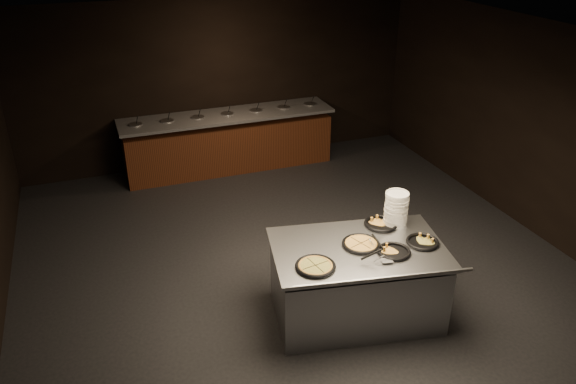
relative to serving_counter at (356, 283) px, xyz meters
name	(u,v)px	position (x,y,z in m)	size (l,w,h in m)	color
room	(305,172)	(-0.27, 0.90, 1.02)	(7.02, 8.02, 2.92)	black
salad_bar	(229,145)	(-0.27, 4.46, 0.01)	(3.70, 0.83, 1.18)	#602C16
serving_counter	(356,283)	(0.00, 0.00, 0.00)	(2.05, 1.53, 0.90)	silver
plate_stack	(396,208)	(0.63, 0.32, 0.66)	(0.27, 0.27, 0.39)	white
pan_veggie_whole	(315,266)	(-0.59, -0.19, 0.49)	(0.42, 0.42, 0.04)	black
pan_cheese_whole	(361,244)	(0.04, 0.03, 0.49)	(0.42, 0.42, 0.04)	black
pan_cheese_slices_a	(381,224)	(0.46, 0.34, 0.49)	(0.39, 0.39, 0.04)	black
pan_cheese_slices_b	(394,251)	(0.30, -0.23, 0.49)	(0.36, 0.36, 0.04)	black
pan_veggie_slices	(423,242)	(0.69, -0.17, 0.49)	(0.36, 0.36, 0.04)	black
server_left	(374,242)	(0.15, -0.06, 0.54)	(0.18, 0.29, 0.15)	silver
server_right	(376,256)	(0.03, -0.33, 0.55)	(0.34, 0.14, 0.16)	silver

